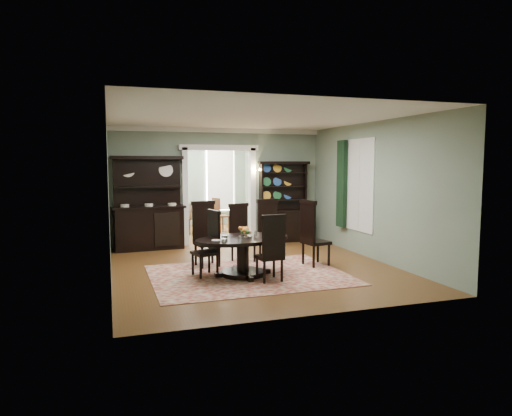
{
  "coord_description": "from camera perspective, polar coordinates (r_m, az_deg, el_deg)",
  "views": [
    {
      "loc": [
        -2.74,
        -8.61,
        2.12
      ],
      "look_at": [
        0.24,
        0.6,
        1.15
      ],
      "focal_mm": 32.0,
      "sensor_mm": 36.0,
      "label": 1
    }
  ],
  "objects": [
    {
      "name": "rug",
      "position": [
        8.69,
        -0.96,
        -8.36
      ],
      "size": [
        3.63,
        2.81,
        0.01
      ],
      "primitive_type": "cube",
      "rotation": [
        0.0,
        0.0,
        0.01
      ],
      "color": "maroon",
      "rests_on": "floor"
    },
    {
      "name": "welsh_dresser",
      "position": [
        12.3,
        3.53,
        -0.55
      ],
      "size": [
        1.42,
        0.62,
        2.15
      ],
      "rotation": [
        0.0,
        0.0,
        -0.09
      ],
      "color": "black",
      "rests_on": "floor"
    },
    {
      "name": "doorway_trim",
      "position": [
        11.94,
        -4.64,
        3.29
      ],
      "size": [
        2.08,
        0.25,
        2.57
      ],
      "color": "silver",
      "rests_on": "floor"
    },
    {
      "name": "chair_end_right",
      "position": [
        9.38,
        6.96,
        -2.93
      ],
      "size": [
        0.56,
        0.58,
        1.36
      ],
      "rotation": [
        0.0,
        0.0,
        -1.39
      ],
      "color": "black",
      "rests_on": "rug"
    },
    {
      "name": "chair_far_right",
      "position": [
        10.04,
        1.64,
        -2.46
      ],
      "size": [
        0.52,
        0.49,
        1.32
      ],
      "rotation": [
        0.0,
        0.0,
        3.21
      ],
      "color": "black",
      "rests_on": "rug"
    },
    {
      "name": "chair_far_left",
      "position": [
        9.43,
        -6.38,
        -2.97
      ],
      "size": [
        0.57,
        0.54,
        1.33
      ],
      "rotation": [
        0.0,
        0.0,
        3.32
      ],
      "color": "black",
      "rests_on": "rug"
    },
    {
      "name": "parlor_chair_left",
      "position": [
        13.63,
        -8.66,
        -1.2
      ],
      "size": [
        0.39,
        0.39,
        0.92
      ],
      "rotation": [
        0.0,
        0.0,
        1.55
      ],
      "color": "brown",
      "rests_on": "parlor_floor"
    },
    {
      "name": "chair_end_left",
      "position": [
        8.6,
        -5.79,
        -4.16
      ],
      "size": [
        0.53,
        0.55,
        1.23
      ],
      "rotation": [
        0.0,
        0.0,
        1.82
      ],
      "color": "black",
      "rests_on": "rug"
    },
    {
      "name": "parlor_table",
      "position": [
        13.8,
        -6.93,
        -1.28
      ],
      "size": [
        0.74,
        0.74,
        0.68
      ],
      "color": "brown",
      "rests_on": "parlor_floor"
    },
    {
      "name": "parlor_chair_right",
      "position": [
        13.77,
        -4.58,
        -0.76
      ],
      "size": [
        0.5,
        0.49,
        1.06
      ],
      "rotation": [
        0.0,
        0.0,
        -1.19
      ],
      "color": "brown",
      "rests_on": "parlor_floor"
    },
    {
      "name": "dining_table",
      "position": [
        8.55,
        -1.66,
        -5.18
      ],
      "size": [
        2.02,
        1.99,
        0.72
      ],
      "rotation": [
        0.0,
        0.0,
        0.19
      ],
      "color": "black",
      "rests_on": "rug"
    },
    {
      "name": "sideboard",
      "position": [
        11.46,
        -13.27,
        -1.07
      ],
      "size": [
        1.76,
        0.7,
        2.28
      ],
      "rotation": [
        0.0,
        0.0,
        0.05
      ],
      "color": "black",
      "rests_on": "floor"
    },
    {
      "name": "chair_near",
      "position": [
        8.07,
        1.98,
        -4.86
      ],
      "size": [
        0.48,
        0.46,
        1.22
      ],
      "rotation": [
        0.0,
        0.0,
        0.08
      ],
      "color": "black",
      "rests_on": "rug"
    },
    {
      "name": "centerpiece",
      "position": [
        8.44,
        -1.34,
        -3.38
      ],
      "size": [
        1.26,
        0.81,
        0.21
      ],
      "color": "silver",
      "rests_on": "dining_table"
    },
    {
      "name": "room",
      "position": [
        9.1,
        -0.35,
        2.3
      ],
      "size": [
        5.51,
        6.01,
        3.01
      ],
      "color": "brown",
      "rests_on": "ground"
    },
    {
      "name": "parlor",
      "position": [
        14.42,
        -6.96,
        3.28
      ],
      "size": [
        3.51,
        3.5,
        3.01
      ],
      "color": "brown",
      "rests_on": "ground"
    },
    {
      "name": "wall_sconce",
      "position": [
        12.04,
        -0.07,
        4.62
      ],
      "size": [
        0.27,
        0.21,
        0.21
      ],
      "color": "#B26B2F",
      "rests_on": "back_wall_right"
    },
    {
      "name": "right_window",
      "position": [
        10.99,
        11.74,
        2.89
      ],
      "size": [
        0.15,
        1.47,
        2.12
      ],
      "color": "white",
      "rests_on": "wall_right"
    },
    {
      "name": "chair_far_mid",
      "position": [
        9.8,
        -1.93,
        -2.88
      ],
      "size": [
        0.56,
        0.54,
        1.25
      ],
      "rotation": [
        0.0,
        0.0,
        3.41
      ],
      "color": "black",
      "rests_on": "rug"
    }
  ]
}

